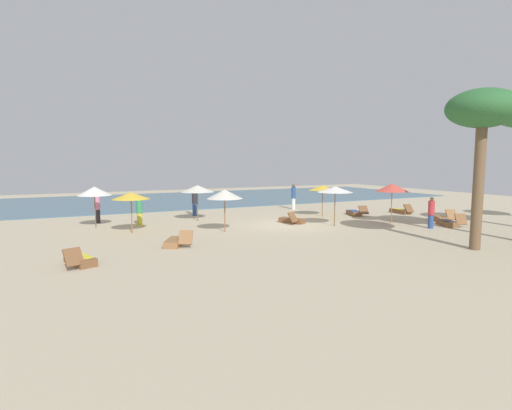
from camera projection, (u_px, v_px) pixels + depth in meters
The scene contains 22 objects.
ground_plane at pixel (287, 225), 22.76m from camera, with size 60.00×60.00×0.00m, color #BCAD8E.
ocean_water at pixel (195, 199), 37.93m from camera, with size 48.00×16.00×0.06m, color #476B7F.
umbrella_0 at pixel (131, 196), 20.02m from camera, with size 1.86×1.86×2.06m.
umbrella_1 at pixel (335, 189), 22.21m from camera, with size 1.93×1.93×2.21m.
umbrella_2 at pixel (323, 188), 26.10m from camera, with size 1.84×1.84×2.03m.
umbrella_3 at pixel (225, 194), 20.25m from camera, with size 1.82×1.82×2.18m.
umbrella_4 at pixel (94, 191), 21.67m from camera, with size 1.80×1.80×2.23m.
umbrella_5 at pixel (197, 189), 24.17m from camera, with size 2.01×2.01×2.16m.
umbrella_6 at pixel (392, 188), 23.34m from camera, with size 1.87×1.87×2.30m.
lounger_0 at pixel (80, 260), 14.05m from camera, with size 1.10×1.76×0.72m.
lounger_1 at pixel (401, 211), 27.68m from camera, with size 0.68×1.71×0.70m.
lounger_2 at pixel (448, 223), 22.43m from camera, with size 1.27×1.74×0.73m.
lounger_3 at pixel (440, 218), 24.32m from camera, with size 1.24×1.74×0.73m.
lounger_4 at pixel (175, 242), 17.21m from camera, with size 1.29×1.74×0.72m.
lounger_5 at pixel (292, 220), 23.46m from camera, with size 1.27×1.74×0.73m.
lounger_6 at pixel (355, 213), 26.76m from camera, with size 1.14×1.79×0.69m.
person_0 at pixel (97, 207), 23.41m from camera, with size 0.40×0.40×1.83m.
person_1 at pixel (431, 213), 21.57m from camera, with size 0.39×0.39×1.68m.
person_2 at pixel (294, 196), 29.95m from camera, with size 0.44×0.44×1.92m.
person_3 at pixel (139, 211), 22.47m from camera, with size 0.48×0.48×1.65m.
person_4 at pixel (194, 201), 26.54m from camera, with size 0.47×0.47×1.89m.
palm_0 at pixel (483, 114), 15.92m from camera, with size 2.81×2.81×6.45m.
Camera 1 is at (-11.48, -19.43, 3.63)m, focal length 28.27 mm.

